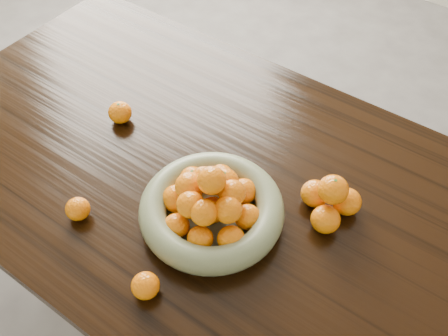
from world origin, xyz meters
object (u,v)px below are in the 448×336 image
Objects in this scene: fruit_bowl at (211,207)px; orange_pyramid at (330,201)px; dining_table at (243,212)px; loose_orange_0 at (120,112)px.

orange_pyramid is (0.22, 0.18, 0.00)m from fruit_bowl.
loose_orange_0 is (-0.44, 0.01, 0.12)m from dining_table.
dining_table is at bearing 80.45° from fruit_bowl.
orange_pyramid is at bearing 4.63° from loose_orange_0.
orange_pyramid reaches higher than dining_table.
fruit_bowl is at bearing -141.06° from orange_pyramid.
dining_table is 0.26m from orange_pyramid.
fruit_bowl is (-0.02, -0.12, 0.14)m from dining_table.
orange_pyramid is at bearing 17.63° from dining_table.
dining_table is at bearing -1.68° from loose_orange_0.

